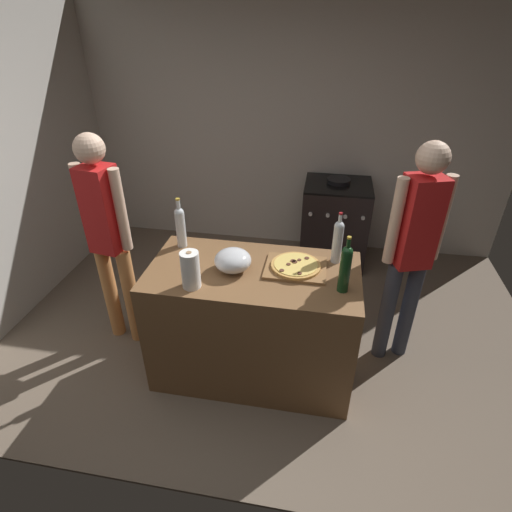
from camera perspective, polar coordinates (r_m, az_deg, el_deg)
The scene contains 14 objects.
ground_plane at distance 3.76m, azimuth 0.35°, elevation -7.87°, with size 4.72×3.35×0.02m, color #6B5B4C.
kitchen_wall_rear at distance 4.45m, azimuth 3.68°, elevation 17.45°, with size 4.72×0.10×2.60m, color #BCB7AD.
kitchen_wall_left at distance 4.01m, azimuth -31.49°, elevation 11.45°, with size 0.10×3.35×2.60m, color #BCB7AD.
counter at distance 2.95m, azimuth -0.35°, elevation -9.29°, with size 1.40×0.73×0.89m, color brown.
cutting_board at distance 2.69m, azimuth 5.58°, elevation -1.68°, with size 0.40×0.32×0.02m, color olive.
pizza at distance 2.68m, azimuth 5.60°, elevation -1.31°, with size 0.33×0.33×0.03m.
mixing_bowl at distance 2.64m, azimuth -3.28°, elevation -0.62°, with size 0.24×0.24×0.15m.
paper_towel_roll at distance 2.49m, azimuth -9.18°, elevation -1.93°, with size 0.12×0.12×0.25m.
wine_bottle_dark at distance 2.74m, azimuth 11.39°, elevation 2.20°, with size 0.07×0.07×0.37m.
wine_bottle_clear at distance 2.45m, azimuth 12.43°, elevation -1.54°, with size 0.07×0.07×0.37m.
wine_bottle_amber at distance 2.92m, azimuth -10.57°, elevation 4.27°, with size 0.07×0.07×0.37m.
stove at distance 4.34m, azimuth 10.95°, elevation 4.51°, with size 0.66×0.60×0.92m.
person_in_stripes at distance 3.14m, azimuth -20.17°, elevation 3.21°, with size 0.38×0.23×1.70m.
person_in_red at distance 2.96m, azimuth 21.15°, elevation 1.44°, with size 0.38×0.26×1.70m.
Camera 1 is at (0.49, -1.49, 2.37)m, focal length 28.49 mm.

